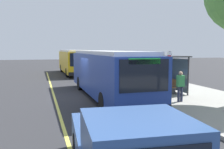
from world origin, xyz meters
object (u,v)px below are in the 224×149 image
transit_bus_second (73,61)px  waiting_bench (168,85)px  transit_bus_main (107,72)px  pedestrian_commuter (180,84)px  route_sign_post (169,69)px

transit_bus_second → waiting_bench: (15.75, 4.33, -0.98)m
transit_bus_second → transit_bus_main: bearing=0.3°
transit_bus_main → transit_bus_second: 15.62m
pedestrian_commuter → transit_bus_second: bearing=-169.4°
waiting_bench → route_sign_post: bearing=-28.3°
transit_bus_second → route_sign_post: size_ratio=3.87×
transit_bus_main → route_sign_post: 4.01m
pedestrian_commuter → route_sign_post: bearing=-102.7°
transit_bus_main → route_sign_post: same height
transit_bus_main → waiting_bench: bearing=88.2°
waiting_bench → transit_bus_main: bearing=-91.8°
transit_bus_second → pedestrian_commuter: size_ratio=6.41×
transit_bus_main → transit_bus_second: size_ratio=1.07×
transit_bus_second → waiting_bench: size_ratio=6.77×
waiting_bench → pedestrian_commuter: (2.87, -0.85, 0.48)m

